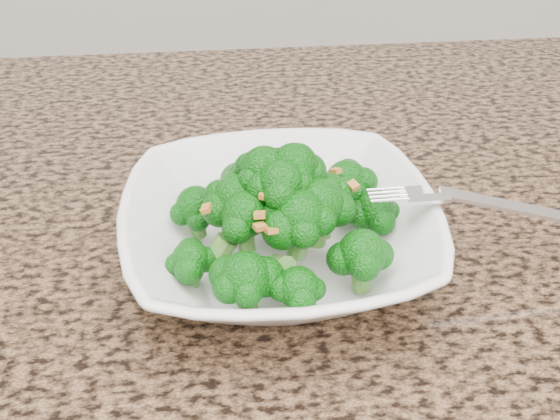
{
  "coord_description": "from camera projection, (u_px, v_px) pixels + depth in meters",
  "views": [
    {
      "loc": [
        0.08,
        -0.02,
        1.23
      ],
      "look_at": [
        0.12,
        0.39,
        0.95
      ],
      "focal_mm": 45.0,
      "sensor_mm": 36.0,
      "label": 1
    }
  ],
  "objects": [
    {
      "name": "granite_counter",
      "position": [
        105.0,
        384.0,
        0.45
      ],
      "size": [
        1.64,
        1.04,
        0.03
      ],
      "primitive_type": "cube",
      "color": "brown",
      "rests_on": "cabinet"
    },
    {
      "name": "bowl",
      "position": [
        280.0,
        235.0,
        0.51
      ],
      "size": [
        0.24,
        0.24,
        0.06
      ],
      "primitive_type": "imported",
      "rotation": [
        0.0,
        0.0,
        0.03
      ],
      "color": "white",
      "rests_on": "granite_counter"
    },
    {
      "name": "broccoli_pile",
      "position": [
        280.0,
        166.0,
        0.48
      ],
      "size": [
        0.2,
        0.2,
        0.06
      ],
      "primitive_type": null,
      "color": "#0A600B",
      "rests_on": "bowl"
    },
    {
      "name": "garlic_topping",
      "position": [
        280.0,
        121.0,
        0.46
      ],
      "size": [
        0.12,
        0.12,
        0.01
      ],
      "primitive_type": null,
      "color": "#BF7C2E",
      "rests_on": "broccoli_pile"
    },
    {
      "name": "fork",
      "position": [
        441.0,
        198.0,
        0.49
      ],
      "size": [
        0.17,
        0.05,
        0.01
      ],
      "primitive_type": null,
      "rotation": [
        0.0,
        0.0,
        -0.14
      ],
      "color": "silver",
      "rests_on": "bowl"
    }
  ]
}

